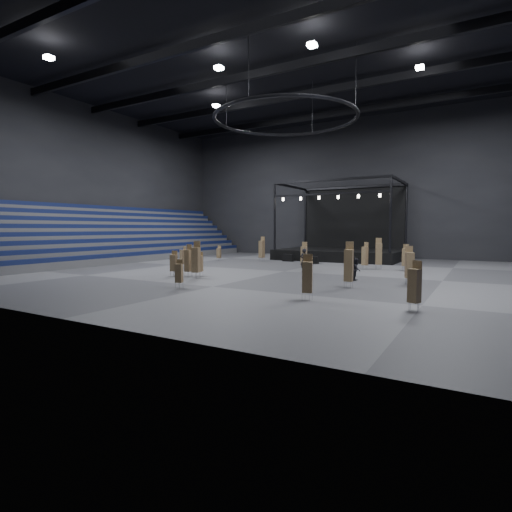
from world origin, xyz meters
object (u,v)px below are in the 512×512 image
Objects in this scene: chair_stack_13 at (307,276)px; chair_stack_16 at (183,256)px; man_center at (304,260)px; chair_stack_11 at (179,273)px; stage at (343,247)px; chair_stack_8 at (174,262)px; chair_stack_9 at (304,256)px; chair_stack_12 at (196,256)px; crew_member at (356,270)px; chair_stack_7 at (196,259)px; chair_stack_3 at (200,263)px; chair_stack_0 at (219,253)px; chair_stack_2 at (365,255)px; chair_stack_6 at (379,253)px; chair_stack_5 at (409,265)px; flight_case_right at (351,261)px; chair_stack_15 at (349,265)px; flight_case_left at (288,258)px; flight_case_mid at (313,260)px; chair_stack_1 at (405,257)px; chair_stack_4 at (188,260)px; chair_stack_10 at (415,285)px; chair_stack_14 at (262,249)px.

chair_stack_13 is 1.17× the size of chair_stack_16.
chair_stack_11 is at bearing 79.71° from man_center.
stage is 24.39m from chair_stack_8.
chair_stack_9 is 1.92m from man_center.
chair_stack_12 is 15.59m from crew_member.
chair_stack_11 is 8.64m from chair_stack_13.
chair_stack_7 is 1.40× the size of chair_stack_8.
chair_stack_3 is at bearing 101.60° from chair_stack_7.
chair_stack_2 is at bearing -13.46° from chair_stack_0.
chair_stack_6 is 1.03× the size of chair_stack_7.
chair_stack_5 is (14.96, 3.41, 0.31)m from chair_stack_3.
chair_stack_2 is at bearing -63.02° from stage.
chair_stack_7 is 11.68m from chair_stack_13.
chair_stack_15 reaches higher than flight_case_right.
flight_case_right is at bearing -2.51° from flight_case_left.
flight_case_left is 0.50× the size of chair_stack_13.
chair_stack_15 is 17.66m from chair_stack_16.
chair_stack_7 is 7.80m from chair_stack_16.
chair_stack_16 is at bearing 159.70° from chair_stack_15.
chair_stack_12 reaches higher than man_center.
chair_stack_1 reaches higher than flight_case_mid.
man_center is at bearing -83.64° from stage.
flight_case_mid is at bearing 92.69° from chair_stack_13.
chair_stack_5 reaches higher than chair_stack_4.
chair_stack_11 is (3.47, -5.06, -0.30)m from chair_stack_4.
chair_stack_2 reaches higher than flight_case_right.
stage is 6.12× the size of chair_stack_10.
man_center is at bearing 57.33° from crew_member.
chair_stack_5 is at bearing -3.99° from chair_stack_3.
chair_stack_7 is 1.10× the size of chair_stack_9.
chair_stack_8 is (-11.58, -12.71, -0.19)m from chair_stack_2.
chair_stack_15 is at bearing -13.98° from chair_stack_8.
chair_stack_3 is at bearing 12.57° from chair_stack_8.
stage is 20.47m from crew_member.
chair_stack_11 is at bearing -158.74° from chair_stack_10.
chair_stack_10 is 0.95× the size of chair_stack_13.
chair_stack_12 is 10.35m from man_center.
crew_member is (15.54, -1.30, -0.34)m from chair_stack_12.
chair_stack_4 is 13.12m from chair_stack_13.
chair_stack_15 is at bearing -20.83° from chair_stack_12.
chair_stack_2 is 1.00× the size of chair_stack_4.
flight_case_left is 0.49× the size of chair_stack_2.
chair_stack_4 is 1.21× the size of chair_stack_16.
chair_stack_15 is (12.66, 0.26, 0.21)m from chair_stack_4.
chair_stack_8 is 6.13m from chair_stack_16.
chair_stack_2 is at bearing -6.94° from chair_stack_14.
chair_stack_14 is (-17.44, 10.99, 0.11)m from chair_stack_5.
man_center is at bearing -71.99° from chair_stack_9.
crew_member is at bearing 92.70° from chair_stack_15.
chair_stack_8 is at bearing -133.38° from chair_stack_9.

